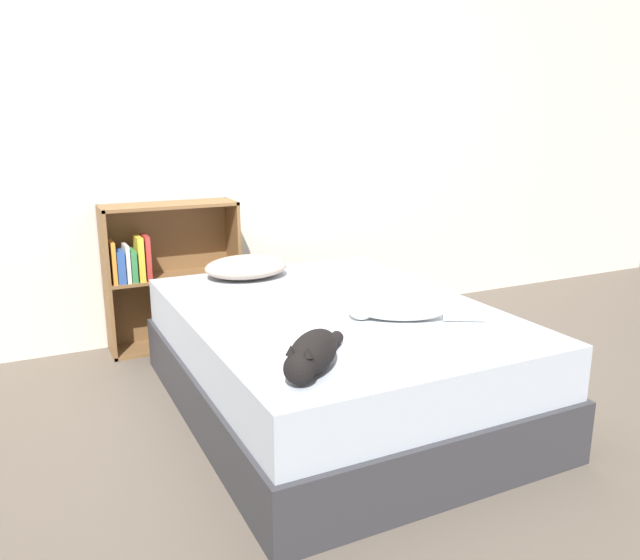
{
  "coord_description": "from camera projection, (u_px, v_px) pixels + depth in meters",
  "views": [
    {
      "loc": [
        -1.31,
        -2.51,
        1.38
      ],
      "look_at": [
        0.0,
        0.14,
        0.61
      ],
      "focal_mm": 35.0,
      "sensor_mm": 36.0,
      "label": 1
    }
  ],
  "objects": [
    {
      "name": "wall_back",
      "position": [
        235.0,
        139.0,
        3.96
      ],
      "size": [
        8.0,
        0.06,
        2.5
      ],
      "color": "silver",
      "rests_on": "ground_plane"
    },
    {
      "name": "cat_dark",
      "position": [
        312.0,
        354.0,
        2.18
      ],
      "size": [
        0.39,
        0.39,
        0.14
      ],
      "rotation": [
        0.0,
        0.0,
        3.93
      ],
      "color": "black",
      "rests_on": "bed"
    },
    {
      "name": "cat_light",
      "position": [
        397.0,
        308.0,
        2.75
      ],
      "size": [
        0.55,
        0.37,
        0.14
      ],
      "rotation": [
        0.0,
        0.0,
        2.63
      ],
      "color": "white",
      "rests_on": "bed"
    },
    {
      "name": "pillow",
      "position": [
        246.0,
        267.0,
        3.5
      ],
      "size": [
        0.47,
        0.37,
        0.12
      ],
      "color": "#B29E8E",
      "rests_on": "bed"
    },
    {
      "name": "bed",
      "position": [
        333.0,
        358.0,
        3.02
      ],
      "size": [
        1.4,
        1.89,
        0.51
      ],
      "color": "#333338",
      "rests_on": "ground_plane"
    },
    {
      "name": "ground_plane",
      "position": [
        333.0,
        405.0,
        3.08
      ],
      "size": [
        8.0,
        8.0,
        0.0
      ],
      "primitive_type": "plane",
      "color": "brown"
    },
    {
      "name": "bookshelf",
      "position": [
        165.0,
        272.0,
        3.82
      ],
      "size": [
        0.8,
        0.26,
        0.89
      ],
      "color": "brown",
      "rests_on": "ground_plane"
    }
  ]
}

